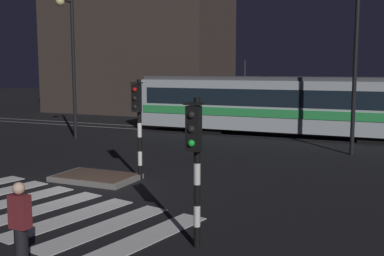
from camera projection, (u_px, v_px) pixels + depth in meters
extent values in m
plane|color=black|center=(90.00, 190.00, 14.40)|extent=(120.00, 120.00, 0.00)
cube|color=#59595E|center=(232.00, 135.00, 26.32)|extent=(80.00, 0.12, 0.03)
cube|color=#59595E|center=(240.00, 132.00, 27.62)|extent=(80.00, 0.12, 0.03)
cube|color=silver|center=(11.00, 202.00, 13.06)|extent=(1.44, 3.91, 0.02)
cube|color=silver|center=(39.00, 210.00, 12.36)|extent=(1.44, 3.91, 0.02)
cube|color=silver|center=(70.00, 218.00, 11.66)|extent=(1.44, 3.91, 0.02)
cube|color=silver|center=(105.00, 228.00, 10.96)|extent=(1.44, 3.91, 0.02)
cube|color=silver|center=(144.00, 238.00, 10.25)|extent=(1.44, 3.91, 0.02)
cube|color=slate|center=(96.00, 178.00, 15.68)|extent=(2.67, 1.73, 0.16)
cube|color=#4C382D|center=(96.00, 175.00, 15.66)|extent=(2.40, 1.55, 0.02)
cylinder|color=black|center=(197.00, 237.00, 9.76)|extent=(0.14, 0.14, 0.44)
cylinder|color=white|center=(197.00, 216.00, 9.71)|extent=(0.14, 0.14, 0.44)
cylinder|color=black|center=(197.00, 195.00, 9.65)|extent=(0.14, 0.14, 0.44)
cylinder|color=white|center=(197.00, 174.00, 9.60)|extent=(0.14, 0.14, 0.44)
cylinder|color=black|center=(197.00, 152.00, 9.54)|extent=(0.14, 0.14, 0.44)
cylinder|color=white|center=(197.00, 131.00, 9.49)|extent=(0.14, 0.14, 0.44)
cylinder|color=black|center=(197.00, 109.00, 9.43)|extent=(0.14, 0.14, 0.44)
cube|color=black|center=(194.00, 129.00, 9.32)|extent=(0.28, 0.20, 0.90)
sphere|color=black|center=(191.00, 115.00, 9.19)|extent=(0.14, 0.14, 0.14)
sphere|color=black|center=(191.00, 129.00, 9.22)|extent=(0.14, 0.14, 0.14)
sphere|color=green|center=(191.00, 143.00, 9.26)|extent=(0.14, 0.14, 0.14)
cube|color=black|center=(194.00, 104.00, 9.26)|extent=(0.36, 0.24, 0.04)
cylinder|color=black|center=(140.00, 172.00, 15.76)|extent=(0.14, 0.14, 0.48)
cylinder|color=white|center=(140.00, 158.00, 15.70)|extent=(0.14, 0.14, 0.48)
cylinder|color=black|center=(140.00, 144.00, 15.65)|extent=(0.14, 0.14, 0.48)
cylinder|color=white|center=(140.00, 130.00, 15.59)|extent=(0.14, 0.14, 0.48)
cylinder|color=black|center=(139.00, 116.00, 15.53)|extent=(0.14, 0.14, 0.48)
cylinder|color=white|center=(139.00, 101.00, 15.47)|extent=(0.14, 0.14, 0.48)
cylinder|color=black|center=(139.00, 87.00, 15.41)|extent=(0.14, 0.14, 0.48)
cube|color=black|center=(137.00, 98.00, 15.30)|extent=(0.28, 0.20, 0.90)
sphere|color=red|center=(135.00, 90.00, 15.16)|extent=(0.14, 0.14, 0.14)
sphere|color=black|center=(135.00, 98.00, 15.20)|extent=(0.14, 0.14, 0.14)
sphere|color=black|center=(135.00, 107.00, 15.23)|extent=(0.14, 0.14, 0.14)
cube|color=black|center=(136.00, 83.00, 15.24)|extent=(0.36, 0.24, 0.04)
cylinder|color=black|center=(74.00, 70.00, 24.67)|extent=(0.18, 0.18, 7.18)
cylinder|color=black|center=(66.00, 1.00, 23.83)|extent=(0.10, 0.90, 0.10)
sphere|color=#F9E08C|center=(60.00, 1.00, 23.43)|extent=(0.44, 0.44, 0.44)
cylinder|color=black|center=(355.00, 65.00, 19.82)|extent=(0.18, 0.18, 7.63)
cube|color=#B2BCC1|center=(290.00, 105.00, 25.54)|extent=(17.10, 2.50, 2.70)
cube|color=green|center=(284.00, 114.00, 24.44)|extent=(16.76, 0.04, 0.44)
cube|color=green|center=(294.00, 110.00, 26.74)|extent=(16.76, 0.04, 0.44)
cube|color=black|center=(284.00, 99.00, 24.34)|extent=(16.25, 0.03, 0.90)
cube|color=#4C4C51|center=(290.00, 79.00, 25.36)|extent=(16.76, 2.30, 0.20)
cylinder|color=#262628|center=(245.00, 69.00, 26.34)|extent=(0.08, 0.08, 1.00)
cube|color=black|center=(382.00, 139.00, 23.83)|extent=(2.20, 2.00, 0.35)
cube|color=black|center=(209.00, 129.00, 27.64)|extent=(2.20, 2.00, 0.35)
cylinder|color=black|center=(22.00, 252.00, 8.39)|extent=(0.24, 0.24, 0.88)
cube|color=maroon|center=(20.00, 212.00, 8.29)|extent=(0.36, 0.22, 0.60)
sphere|color=beige|center=(19.00, 188.00, 8.24)|extent=(0.22, 0.22, 0.22)
cube|color=#382D28|center=(138.00, 46.00, 40.04)|extent=(14.70, 8.00, 11.17)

